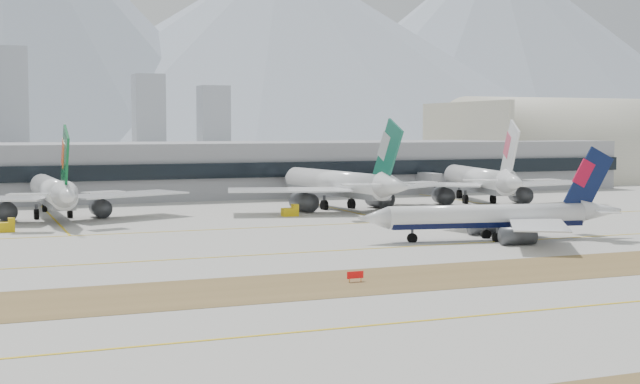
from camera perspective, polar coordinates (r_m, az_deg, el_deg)
name	(u,v)px	position (r m, az deg, el deg)	size (l,w,h in m)	color
ground	(305,248)	(143.19, -0.94, -3.59)	(3000.00, 3000.00, 0.00)	#A9A69E
apron_markings	(488,312)	(95.38, 10.73, -7.58)	(360.00, 122.22, 0.06)	brown
taxiing_airliner	(496,217)	(155.67, 11.21, -1.59)	(48.03, 41.31, 16.19)	white
widebody_eva	(53,194)	(195.91, -16.69, -0.10)	(56.41, 55.08, 20.11)	white
widebody_cathay	(340,185)	(209.32, 1.29, 0.44)	(60.01, 59.04, 21.51)	white
widebody_china_air	(481,181)	(228.39, 10.25, 0.68)	(58.21, 58.01, 21.35)	white
terminal	(160,170)	(252.85, -10.21, 1.42)	(280.00, 43.10, 15.00)	gray
hangar	(570,180)	(337.60, 15.70, 0.75)	(91.00, 60.00, 60.00)	beige
hold_sign_left	(355,275)	(111.73, 2.27, -5.33)	(2.20, 0.15, 1.35)	red
gse_b	(6,226)	(174.21, -19.47, -2.09)	(3.55, 2.00, 2.60)	gold
gse_c	(291,211)	(193.57, -1.90, -1.25)	(3.55, 2.00, 2.60)	gold
mountain_ridge	(18,27)	(1547.63, -18.78, 9.97)	(2830.00, 1120.00, 470.00)	#9EA8B7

